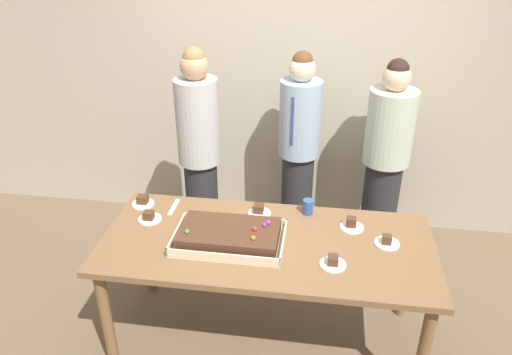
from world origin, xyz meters
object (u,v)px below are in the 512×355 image
object	(u,v)px
plated_slice_near_left	(333,262)
plated_slice_near_right	(387,242)
party_table	(267,253)
plated_slice_far_left	(259,211)
plated_slice_center_front	(143,202)
drink_cup_nearest	(308,207)
sheet_cake	(229,236)
person_green_shirt_behind	(299,150)
plated_slice_far_right	(352,225)
cake_server_utensil	(174,207)
person_serving_front	(386,159)
plated_slice_center_back	(149,217)
person_striped_tie_right	(200,159)

from	to	relation	value
plated_slice_near_left	plated_slice_near_right	distance (m)	0.40
party_table	plated_slice_far_left	size ratio (longest dim) A/B	13.37
plated_slice_far_left	plated_slice_center_front	size ratio (longest dim) A/B	1.00
plated_slice_far_left	drink_cup_nearest	size ratio (longest dim) A/B	1.50
plated_slice_near_right	sheet_cake	bearing A→B (deg)	-172.90
plated_slice_near_left	person_green_shirt_behind	bearing A→B (deg)	102.22
plated_slice_far_right	cake_server_utensil	bearing A→B (deg)	176.51
plated_slice_near_left	plated_slice_far_right	distance (m)	0.41
plated_slice_near_right	plated_slice_center_front	xyz separation A→B (m)	(-1.60, 0.23, 0.00)
plated_slice_near_right	party_table	bearing A→B (deg)	-174.09
plated_slice_near_left	person_serving_front	xyz separation A→B (m)	(0.39, 1.33, 0.03)
plated_slice_far_right	person_green_shirt_behind	distance (m)	1.02
sheet_cake	plated_slice_far_left	bearing A→B (deg)	69.25
party_table	plated_slice_far_right	xyz separation A→B (m)	(0.51, 0.22, 0.11)
plated_slice_near_right	person_serving_front	xyz separation A→B (m)	(0.08, 1.09, 0.03)
party_table	plated_slice_near_right	xyz separation A→B (m)	(0.71, 0.07, 0.10)
sheet_cake	plated_slice_center_back	size ratio (longest dim) A/B	4.39
plated_slice_near_left	plated_slice_far_left	distance (m)	0.68
person_serving_front	person_striped_tie_right	distance (m)	1.45
party_table	plated_slice_far_left	xyz separation A→B (m)	(-0.09, 0.30, 0.11)
person_serving_front	party_table	bearing A→B (deg)	5.83
person_green_shirt_behind	party_table	bearing A→B (deg)	10.03
sheet_cake	plated_slice_near_left	xyz separation A→B (m)	(0.62, -0.13, -0.03)
party_table	person_serving_front	bearing A→B (deg)	55.75
plated_slice_near_left	plated_slice_center_front	xyz separation A→B (m)	(-1.28, 0.48, 0.00)
party_table	person_serving_front	xyz separation A→B (m)	(0.79, 1.16, 0.14)
plated_slice_center_front	person_striped_tie_right	world-z (taller)	person_striped_tie_right
plated_slice_near_right	person_striped_tie_right	bearing A→B (deg)	151.58
drink_cup_nearest	plated_slice_near_left	bearing A→B (deg)	-72.09
plated_slice_near_left	cake_server_utensil	xyz separation A→B (m)	(-1.06, 0.47, -0.01)
plated_slice_near_left	plated_slice_center_back	world-z (taller)	plated_slice_center_back
plated_slice_near_right	cake_server_utensil	xyz separation A→B (m)	(-1.38, 0.22, -0.01)
plated_slice_far_left	drink_cup_nearest	distance (m)	0.32
plated_slice_near_left	plated_slice_near_right	world-z (taller)	plated_slice_near_right
person_green_shirt_behind	plated_slice_near_left	bearing A→B (deg)	27.51
party_table	drink_cup_nearest	bearing A→B (deg)	57.37
plated_slice_near_left	person_green_shirt_behind	distance (m)	1.36
party_table	plated_slice_far_left	world-z (taller)	plated_slice_far_left
plated_slice_near_left	plated_slice_near_right	size ratio (longest dim) A/B	1.00
plated_slice_center_front	person_green_shirt_behind	distance (m)	1.31
plated_slice_center_front	person_serving_front	size ratio (longest dim) A/B	0.09
cake_server_utensil	person_striped_tie_right	bearing A→B (deg)	82.94
person_serving_front	person_green_shirt_behind	bearing A→B (deg)	-49.89
party_table	drink_cup_nearest	size ratio (longest dim) A/B	20.05
sheet_cake	person_striped_tie_right	distance (m)	0.92
person_serving_front	plated_slice_center_back	bearing A→B (deg)	-16.48
plated_slice_near_right	person_green_shirt_behind	bearing A→B (deg)	119.15
plated_slice_near_right	plated_slice_near_left	bearing A→B (deg)	-142.05
plated_slice_near_left	plated_slice_far_right	xyz separation A→B (m)	(0.11, 0.40, 0.00)
sheet_cake	drink_cup_nearest	bearing A→B (deg)	41.46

